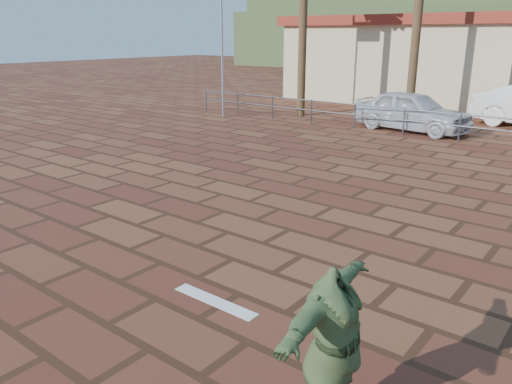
% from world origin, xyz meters
% --- Properties ---
extents(ground, '(120.00, 120.00, 0.00)m').
position_xyz_m(ground, '(0.00, 0.00, 0.00)').
color(ground, brown).
rests_on(ground, ground).
extents(paint_stripe, '(1.40, 0.22, 0.01)m').
position_xyz_m(paint_stripe, '(0.70, -1.20, 0.00)').
color(paint_stripe, white).
rests_on(paint_stripe, ground).
extents(guardrail, '(24.06, 0.06, 1.00)m').
position_xyz_m(guardrail, '(0.00, 12.00, 0.68)').
color(guardrail, '#47494F').
rests_on(guardrail, ground).
extents(flagpole, '(1.30, 0.10, 8.00)m').
position_xyz_m(flagpole, '(-9.87, 11.00, 4.64)').
color(flagpole, gray).
rests_on(flagpole, ground).
extents(building_west, '(12.60, 7.60, 4.50)m').
position_xyz_m(building_west, '(-6.00, 22.00, 2.28)').
color(building_west, beige).
rests_on(building_west, ground).
extents(hill_back, '(35.00, 14.00, 8.00)m').
position_xyz_m(hill_back, '(-22.00, 56.00, 4.00)').
color(hill_back, '#384C28').
rests_on(hill_back, ground).
extents(skateboarder, '(0.80, 1.98, 1.56)m').
position_xyz_m(skateboarder, '(3.13, -2.24, 0.89)').
color(skateboarder, '#334525').
rests_on(skateboarder, longboard).
extents(car_silver, '(4.69, 2.41, 1.53)m').
position_xyz_m(car_silver, '(-2.12, 13.00, 0.76)').
color(car_silver, silver).
rests_on(car_silver, ground).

